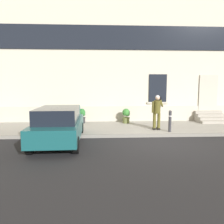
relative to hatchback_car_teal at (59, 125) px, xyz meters
The scene contains 10 objects.
ground_plane 4.27m from the hatchback_car_teal, ahead, with size 80.00×80.00×0.00m, color #232326.
sidewalk 5.07m from the hatchback_car_teal, 33.22° to the left, with size 24.00×3.60×0.15m, color #99968E.
curb_edge 4.35m from the hatchback_car_teal, 11.96° to the left, with size 24.00×0.12×0.15m, color gray.
building_facade 7.33m from the hatchback_car_teal, 51.22° to the left, with size 24.00×1.52×7.50m.
entrance_stoop 9.39m from the hatchback_car_teal, 25.72° to the left, with size 1.70×1.28×0.64m.
hatchback_car_teal is the anchor object (origin of this frame).
bollard_near_person 5.19m from the hatchback_car_teal, 14.49° to the left, with size 0.15×0.15×1.04m.
person_on_phone 4.85m from the hatchback_car_teal, 21.39° to the left, with size 0.51×0.48×1.75m.
planter_charcoal 4.05m from the hatchback_car_teal, 81.56° to the left, with size 0.44×0.44×0.86m.
planter_olive 5.02m from the hatchback_car_teal, 50.11° to the left, with size 0.44×0.44×0.86m.
Camera 1 is at (-2.51, -8.84, 2.39)m, focal length 35.07 mm.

